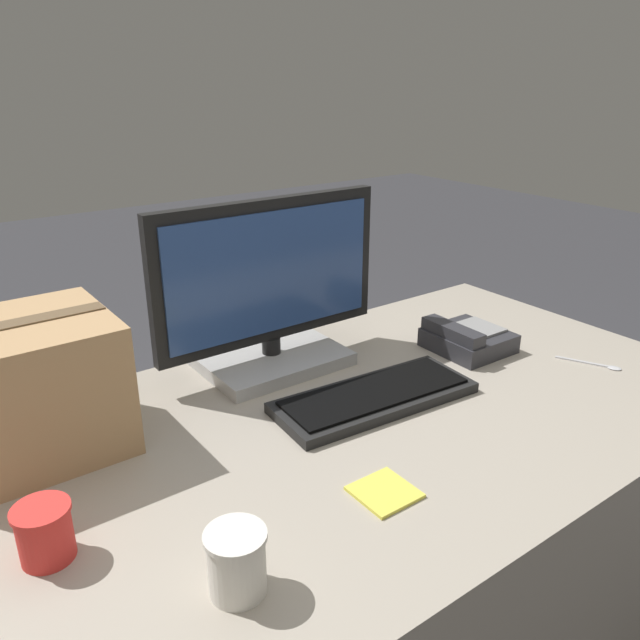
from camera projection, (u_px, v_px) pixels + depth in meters
name	position (u px, v px, depth m)	size (l,w,h in m)	color
office_desk	(327.00, 573.00, 1.37)	(1.80, 0.90, 0.75)	#A89E8E
monitor	(270.00, 298.00, 1.43)	(0.57, 0.24, 0.40)	#B7B7B7
keyboard	(375.00, 396.00, 1.31)	(0.45, 0.20, 0.03)	black
desk_phone	(467.00, 339.00, 1.56)	(0.18, 0.18, 0.08)	#2D2D33
paper_cup_left	(45.00, 533.00, 0.88)	(0.08, 0.08, 0.09)	red
paper_cup_right	(237.00, 562.00, 0.82)	(0.08, 0.08, 0.09)	white
spoon	(598.00, 365.00, 1.48)	(0.08, 0.14, 0.00)	silver
cardboard_box	(29.00, 388.00, 1.11)	(0.30, 0.27, 0.25)	tan
sticky_note_pad	(384.00, 492.00, 1.03)	(0.10, 0.10, 0.01)	#E5DB4C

